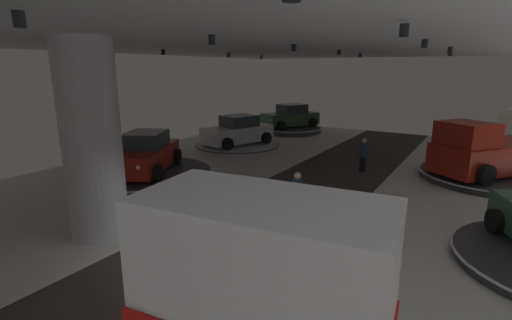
# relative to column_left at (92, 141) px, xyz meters

# --- Properties ---
(ground) EXTENTS (24.00, 44.00, 0.06)m
(ground) POSITION_rel_column_left_xyz_m (3.54, 0.79, -2.77)
(ground) COLOR silver
(ceiling_with_spotlights) EXTENTS (24.00, 44.00, 0.39)m
(ceiling_with_spotlights) POSITION_rel_column_left_xyz_m (3.54, 0.79, 2.80)
(ceiling_with_spotlights) COLOR silver
(column_left) EXTENTS (1.57, 1.57, 5.50)m
(column_left) POSITION_rel_column_left_xyz_m (0.00, 0.00, 0.00)
(column_left) COLOR silver
(column_left) RESTS_ON ground
(display_platform_mid_left) EXTENTS (5.67, 5.67, 0.33)m
(display_platform_mid_left) POSITION_rel_column_left_xyz_m (-3.21, 4.63, -2.57)
(display_platform_mid_left) COLOR #333338
(display_platform_mid_left) RESTS_ON ground
(display_car_mid_left) EXTENTS (3.60, 4.56, 1.71)m
(display_car_mid_left) POSITION_rel_column_left_xyz_m (-3.23, 4.66, -1.66)
(display_car_mid_left) COLOR maroon
(display_car_mid_left) RESTS_ON display_platform_mid_left
(display_platform_far_right) EXTENTS (5.68, 5.68, 0.29)m
(display_platform_far_right) POSITION_rel_column_left_xyz_m (9.55, 12.32, -2.58)
(display_platform_far_right) COLOR #333338
(display_platform_far_right) RESTS_ON ground
(pickup_truck_far_right) EXTENTS (4.85, 5.50, 2.30)m
(pickup_truck_far_right) POSITION_rel_column_left_xyz_m (9.36, 12.06, -1.52)
(pickup_truck_far_right) COLOR maroon
(pickup_truck_far_right) RESTS_ON display_platform_far_right
(display_platform_deep_left) EXTENTS (4.75, 4.75, 0.38)m
(display_platform_deep_left) POSITION_rel_column_left_xyz_m (-3.48, 19.00, -2.54)
(display_platform_deep_left) COLOR #333338
(display_platform_deep_left) RESTS_ON ground
(display_car_deep_left) EXTENTS (3.65, 4.55, 1.71)m
(display_car_deep_left) POSITION_rel_column_left_xyz_m (-3.46, 19.03, -1.61)
(display_car_deep_left) COLOR #2D5638
(display_car_deep_left) RESTS_ON display_platform_deep_left
(display_platform_far_left) EXTENTS (5.02, 5.02, 0.29)m
(display_platform_far_left) POSITION_rel_column_left_xyz_m (-3.35, 11.82, -2.59)
(display_platform_far_left) COLOR #B7B7BC
(display_platform_far_left) RESTS_ON ground
(display_car_far_left) EXTENTS (3.21, 4.55, 1.71)m
(display_car_far_left) POSITION_rel_column_left_xyz_m (-3.34, 11.85, -1.69)
(display_car_far_left) COLOR silver
(display_car_far_left) RESTS_ON display_platform_far_left
(visitor_walking_near) EXTENTS (0.32, 0.32, 1.59)m
(visitor_walking_near) POSITION_rel_column_left_xyz_m (4.41, 3.87, -1.84)
(visitor_walking_near) COLOR black
(visitor_walking_near) RESTS_ON ground
(visitor_walking_far) EXTENTS (0.32, 0.32, 1.59)m
(visitor_walking_far) POSITION_rel_column_left_xyz_m (4.50, 10.66, -1.84)
(visitor_walking_far) COLOR black
(visitor_walking_far) RESTS_ON ground
(stanchion_a) EXTENTS (0.28, 0.28, 1.01)m
(stanchion_a) POSITION_rel_column_left_xyz_m (2.44, 1.93, -2.38)
(stanchion_a) COLOR #333338
(stanchion_a) RESTS_ON ground
(stanchion_b) EXTENTS (0.28, 0.28, 1.01)m
(stanchion_b) POSITION_rel_column_left_xyz_m (4.29, 0.93, -2.38)
(stanchion_b) COLOR #333338
(stanchion_b) RESTS_ON ground
(stanchion_c) EXTENTS (0.28, 0.28, 1.01)m
(stanchion_c) POSITION_rel_column_left_xyz_m (3.36, 0.22, -2.38)
(stanchion_c) COLOR #333338
(stanchion_c) RESTS_ON ground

